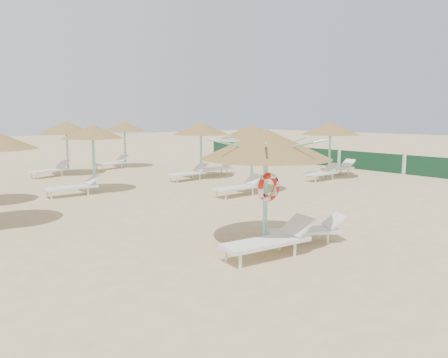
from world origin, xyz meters
TOP-DOWN VIEW (x-y plane):
  - ground at (0.00, 0.00)m, footprint 120.00×120.00m
  - main_palapa at (-0.24, -0.21)m, footprint 3.02×3.02m
  - lounger_main_a at (-0.80, -0.98)m, footprint 2.21×0.91m
  - lounger_main_b at (0.66, -0.81)m, footprint 1.87×1.29m
  - palapa_field at (1.67, 10.11)m, footprint 19.91×13.26m
  - windbreak_fence at (14.00, 9.96)m, footprint 0.08×19.84m

SIDE VIEW (x-z plane):
  - ground at x=0.00m, z-range 0.00..0.00m
  - lounger_main_b at x=0.66m, z-range -0.02..0.64m
  - lounger_main_a at x=-0.80m, z-range -0.02..0.76m
  - windbreak_fence at x=14.00m, z-range -0.05..1.05m
  - palapa_field at x=1.67m, z-range 0.94..3.65m
  - main_palapa at x=-0.24m, z-range 1.00..3.70m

